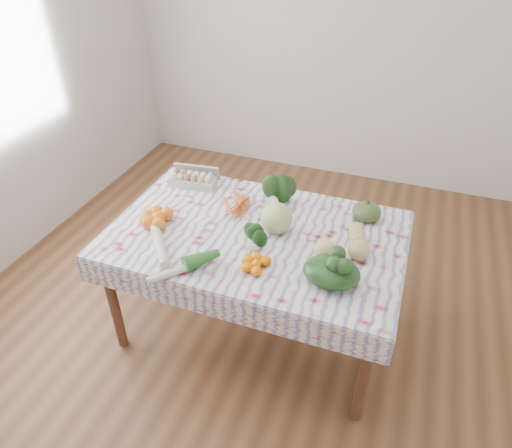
{
  "coord_description": "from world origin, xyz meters",
  "views": [
    {
      "loc": [
        0.72,
        -1.96,
        2.31
      ],
      "look_at": [
        0.0,
        0.0,
        0.82
      ],
      "focal_mm": 32.0,
      "sensor_mm": 36.0,
      "label": 1
    }
  ],
  "objects_px": {
    "kabocha_squash": "(367,211)",
    "grapefruit": "(325,249)",
    "dining_table": "(256,244)",
    "butternut_squash": "(358,241)",
    "egg_carton": "(192,180)",
    "cabbage": "(276,218)"
  },
  "relations": [
    {
      "from": "kabocha_squash",
      "to": "grapefruit",
      "type": "height_order",
      "value": "same"
    },
    {
      "from": "dining_table",
      "to": "butternut_squash",
      "type": "xyz_separation_m",
      "value": [
        0.57,
        0.04,
        0.14
      ]
    },
    {
      "from": "butternut_squash",
      "to": "grapefruit",
      "type": "distance_m",
      "value": 0.2
    },
    {
      "from": "egg_carton",
      "to": "butternut_squash",
      "type": "distance_m",
      "value": 1.18
    },
    {
      "from": "dining_table",
      "to": "kabocha_squash",
      "type": "bearing_deg",
      "value": 31.45
    },
    {
      "from": "grapefruit",
      "to": "butternut_squash",
      "type": "bearing_deg",
      "value": 40.63
    },
    {
      "from": "egg_carton",
      "to": "grapefruit",
      "type": "relative_size",
      "value": 2.81
    },
    {
      "from": "dining_table",
      "to": "cabbage",
      "type": "xyz_separation_m",
      "value": [
        0.1,
        0.05,
        0.17
      ]
    },
    {
      "from": "kabocha_squash",
      "to": "grapefruit",
      "type": "bearing_deg",
      "value": -109.09
    },
    {
      "from": "dining_table",
      "to": "cabbage",
      "type": "distance_m",
      "value": 0.21
    },
    {
      "from": "cabbage",
      "to": "grapefruit",
      "type": "height_order",
      "value": "cabbage"
    },
    {
      "from": "dining_table",
      "to": "egg_carton",
      "type": "bearing_deg",
      "value": 148.93
    },
    {
      "from": "kabocha_squash",
      "to": "butternut_squash",
      "type": "relative_size",
      "value": 0.67
    },
    {
      "from": "kabocha_squash",
      "to": "cabbage",
      "type": "relative_size",
      "value": 0.94
    },
    {
      "from": "dining_table",
      "to": "grapefruit",
      "type": "height_order",
      "value": "grapefruit"
    },
    {
      "from": "dining_table",
      "to": "butternut_squash",
      "type": "relative_size",
      "value": 6.3
    },
    {
      "from": "egg_carton",
      "to": "cabbage",
      "type": "relative_size",
      "value": 1.73
    },
    {
      "from": "dining_table",
      "to": "grapefruit",
      "type": "distance_m",
      "value": 0.45
    },
    {
      "from": "dining_table",
      "to": "kabocha_squash",
      "type": "height_order",
      "value": "kabocha_squash"
    },
    {
      "from": "cabbage",
      "to": "grapefruit",
      "type": "distance_m",
      "value": 0.34
    },
    {
      "from": "grapefruit",
      "to": "egg_carton",
      "type": "bearing_deg",
      "value": 156.22
    },
    {
      "from": "cabbage",
      "to": "butternut_squash",
      "type": "relative_size",
      "value": 0.71
    }
  ]
}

